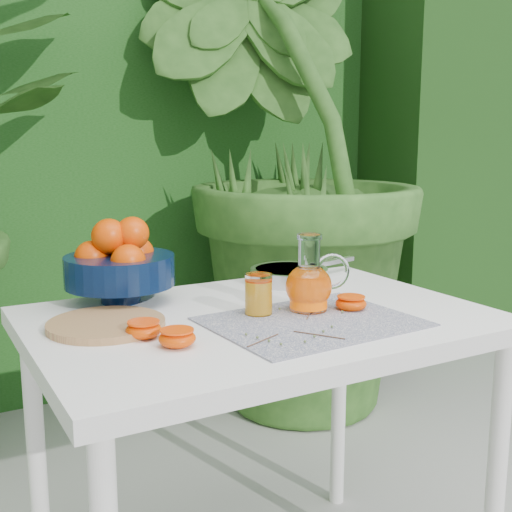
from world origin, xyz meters
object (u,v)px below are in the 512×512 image
fruit_bowl (119,263)px  saute_pan (290,274)px  juice_pitcher (310,284)px  white_table (260,349)px  cutting_board (106,324)px

fruit_bowl → saute_pan: size_ratio=0.69×
juice_pitcher → saute_pan: bearing=66.1°
fruit_bowl → juice_pitcher: size_ratio=1.53×
white_table → juice_pitcher: size_ratio=5.73×
juice_pitcher → saute_pan: 0.31m
juice_pitcher → saute_pan: (0.12, 0.28, -0.04)m
fruit_bowl → juice_pitcher: 0.46m
fruit_bowl → white_table: bearing=-47.8°
cutting_board → fruit_bowl: bearing=64.9°
cutting_board → saute_pan: 0.59m
saute_pan → cutting_board: bearing=-162.4°
fruit_bowl → juice_pitcher: bearing=-40.4°
cutting_board → saute_pan: saute_pan is taller
cutting_board → fruit_bowl: size_ratio=0.91×
juice_pitcher → saute_pan: juice_pitcher is taller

